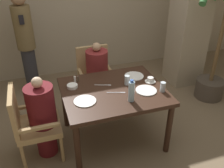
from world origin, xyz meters
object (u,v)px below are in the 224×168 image
glass_tall_near (127,80)px  potted_palm (218,52)px  chair_left_side (31,122)px  plate_dessert_center (85,101)px  bowl_small (72,86)px  glass_tall_mid (163,87)px  diner_in_far_chair (97,76)px  plate_main_left (134,76)px  teacup_with_saucer (150,80)px  water_bottle (131,91)px  chair_far_side (95,75)px  plate_main_right (146,90)px  diner_in_left_chair (43,117)px  standing_host (26,41)px

glass_tall_near → potted_palm: bearing=13.2°
chair_left_side → plate_dessert_center: 0.68m
potted_palm → bowl_small: bearing=-173.8°
chair_left_side → glass_tall_mid: bearing=-8.0°
diner_in_far_chair → plate_main_left: 0.67m
chair_left_side → teacup_with_saucer: size_ratio=6.71×
potted_palm → teacup_with_saucer: (-1.34, -0.41, -0.04)m
water_bottle → chair_far_side: bearing=95.5°
chair_left_side → potted_palm: bearing=9.0°
plate_dessert_center → glass_tall_near: size_ratio=2.11×
plate_main_left → plate_main_right: 0.38m
water_bottle → glass_tall_mid: size_ratio=2.21×
diner_in_left_chair → diner_in_far_chair: (0.86, 0.75, 0.01)m
chair_left_side → chair_far_side: (1.00, 0.90, 0.00)m
potted_palm → chair_left_side: bearing=-171.0°
diner_in_left_chair → plate_main_right: 1.25m
diner_in_left_chair → water_bottle: bearing=-16.6°
chair_left_side → plate_main_left: (1.37, 0.23, 0.25)m
plate_main_left → glass_tall_near: (-0.16, -0.17, 0.05)m
teacup_with_saucer → glass_tall_mid: bearing=-82.4°
standing_host → glass_tall_mid: size_ratio=14.09×
water_bottle → glass_tall_near: 0.37m
chair_left_side → glass_tall_mid: 1.59m
chair_far_side → potted_palm: potted_palm is taller
plate_main_left → plate_dessert_center: same height
chair_left_side → bowl_small: size_ratio=7.02×
chair_left_side → glass_tall_near: size_ratio=7.68×
glass_tall_near → diner_in_left_chair: bearing=-176.3°
bowl_small → glass_tall_near: size_ratio=1.09×
diner_in_far_chair → water_bottle: 1.10m
water_bottle → teacup_with_saucer: bearing=39.8°
potted_palm → glass_tall_mid: potted_palm is taller
standing_host → teacup_with_saucer: (1.46, -1.55, -0.14)m
plate_main_left → glass_tall_near: size_ratio=2.11×
diner_in_far_chair → chair_far_side: bearing=90.0°
glass_tall_near → diner_in_far_chair: bearing=106.5°
bowl_small → glass_tall_near: (0.66, -0.14, 0.04)m
plate_main_left → water_bottle: 0.59m
diner_in_left_chair → chair_far_side: diner_in_left_chair is taller
glass_tall_near → plate_main_left: bearing=45.2°
standing_host → plate_dessert_center: bearing=-72.0°
chair_far_side → glass_tall_mid: size_ratio=7.68×
diner_in_left_chair → potted_palm: (2.71, 0.45, 0.27)m
diner_in_far_chair → plate_main_right: bearing=-68.1°
chair_left_side → bowl_small: bearing=20.6°
plate_main_right → glass_tall_near: size_ratio=2.11×
chair_far_side → glass_tall_mid: 1.28m
chair_left_side → bowl_small: chair_left_side is taller
diner_in_left_chair → standing_host: 1.63m
teacup_with_saucer → glass_tall_mid: glass_tall_mid is taller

